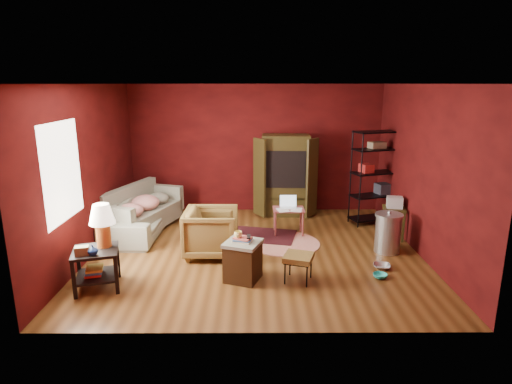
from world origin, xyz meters
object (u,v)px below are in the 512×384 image
at_px(armchair, 211,230).
at_px(tv_armoire, 285,174).
at_px(wire_shelving, 376,173).
at_px(sofa, 140,209).
at_px(side_table, 99,238).
at_px(hamper, 243,260).
at_px(laptop_desk, 289,211).

relative_size(armchair, tv_armoire, 0.50).
distance_m(tv_armoire, wire_shelving, 1.88).
bearing_deg(sofa, side_table, -177.06).
bearing_deg(armchair, hamper, -149.06).
bearing_deg(tv_armoire, hamper, -102.52).
bearing_deg(wire_shelving, side_table, -166.37).
relative_size(sofa, tv_armoire, 1.31).
bearing_deg(hamper, laptop_desk, 67.54).
xyz_separation_m(armchair, side_table, (-1.45, -1.12, 0.27)).
bearing_deg(armchair, side_table, 128.40).
xyz_separation_m(side_table, hamper, (2.00, 0.17, -0.40)).
bearing_deg(hamper, side_table, -175.05).
height_order(armchair, wire_shelving, wire_shelving).
xyz_separation_m(hamper, tv_armoire, (0.84, 3.23, 0.60)).
height_order(armchair, laptop_desk, armchair).
height_order(sofa, wire_shelving, wire_shelving).
distance_m(hamper, wire_shelving, 3.81).
bearing_deg(wire_shelving, tv_armoire, 144.56).
bearing_deg(tv_armoire, armchair, -119.18).
distance_m(side_table, tv_armoire, 4.43).
height_order(armchair, side_table, side_table).
xyz_separation_m(laptop_desk, wire_shelving, (1.81, 0.69, 0.59)).
xyz_separation_m(sofa, hamper, (2.06, -2.16, -0.14)).
relative_size(tv_armoire, wire_shelving, 0.92).
relative_size(armchair, wire_shelving, 0.46).
bearing_deg(armchair, laptop_desk, -51.96).
distance_m(hamper, laptop_desk, 2.15).
xyz_separation_m(hamper, wire_shelving, (2.62, 2.67, 0.73)).
bearing_deg(hamper, tv_armoire, 75.44).
height_order(laptop_desk, wire_shelving, wire_shelving).
height_order(side_table, hamper, side_table).
height_order(side_table, tv_armoire, tv_armoire).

